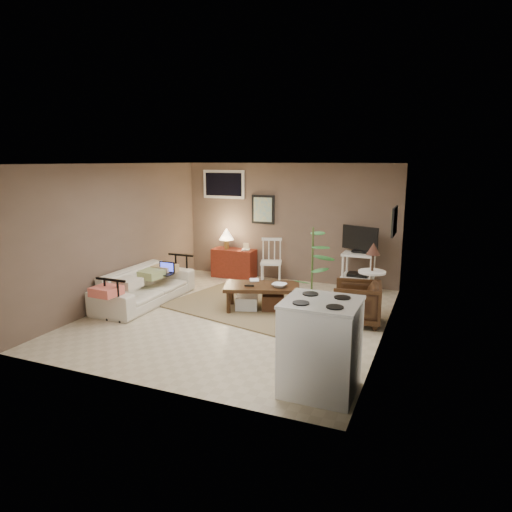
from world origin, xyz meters
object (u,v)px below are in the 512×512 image
at_px(spindle_chair, 271,263).
at_px(stove, 321,346).
at_px(red_console, 233,260).
at_px(tv_stand, 359,258).
at_px(potted_plant, 312,289).
at_px(side_table, 372,270).
at_px(coffee_table, 262,295).
at_px(sofa, 145,280).
at_px(armchair, 357,301).

xyz_separation_m(spindle_chair, stove, (2.05, -3.96, 0.09)).
xyz_separation_m(red_console, tv_stand, (2.66, -0.12, 0.30)).
relative_size(tv_stand, potted_plant, 0.74).
height_order(side_table, stove, side_table).
bearing_deg(tv_stand, potted_plant, -90.33).
relative_size(coffee_table, red_console, 1.30).
bearing_deg(coffee_table, red_console, 126.97).
height_order(spindle_chair, side_table, side_table).
height_order(sofa, tv_stand, tv_stand).
distance_m(coffee_table, spindle_chair, 1.76).
bearing_deg(sofa, stove, -117.54).
distance_m(armchair, stove, 2.28).
bearing_deg(sofa, spindle_chair, -37.34).
relative_size(coffee_table, potted_plant, 0.80).
distance_m(spindle_chair, potted_plant, 3.65).
relative_size(side_table, stove, 1.13).
xyz_separation_m(coffee_table, potted_plant, (1.26, -1.49, 0.64)).
xyz_separation_m(spindle_chair, tv_stand, (1.74, 0.03, 0.24)).
bearing_deg(armchair, coffee_table, -98.27).
bearing_deg(stove, tv_stand, 94.44).
distance_m(armchair, potted_plant, 1.62).
height_order(potted_plant, stove, potted_plant).
height_order(sofa, red_console, red_console).
bearing_deg(armchair, tv_stand, -178.92).
relative_size(tv_stand, stove, 1.22).
xyz_separation_m(side_table, armchair, (-0.12, -0.57, -0.37)).
bearing_deg(sofa, armchair, -83.96).
relative_size(sofa, armchair, 2.91).
height_order(red_console, tv_stand, tv_stand).
bearing_deg(coffee_table, armchair, 0.19).
distance_m(coffee_table, side_table, 1.84).
bearing_deg(side_table, tv_stand, 109.81).
distance_m(tv_stand, armchair, 1.77).
bearing_deg(red_console, tv_stand, -2.52).
bearing_deg(red_console, sofa, -106.56).
xyz_separation_m(tv_stand, stove, (0.31, -3.99, -0.15)).
relative_size(side_table, armchair, 1.66).
height_order(sofa, spindle_chair, spindle_chair).
distance_m(sofa, stove, 4.09).
bearing_deg(spindle_chair, coffee_table, -74.54).
distance_m(red_console, spindle_chair, 0.93).
relative_size(tv_stand, armchair, 1.78).
height_order(spindle_chair, armchair, spindle_chair).
relative_size(coffee_table, armchair, 1.93).
bearing_deg(armchair, sofa, -92.42).
bearing_deg(coffee_table, sofa, -169.55).
height_order(sofa, potted_plant, potted_plant).
height_order(red_console, stove, red_console).
bearing_deg(side_table, potted_plant, -101.79).
bearing_deg(side_table, coffee_table, -161.18).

